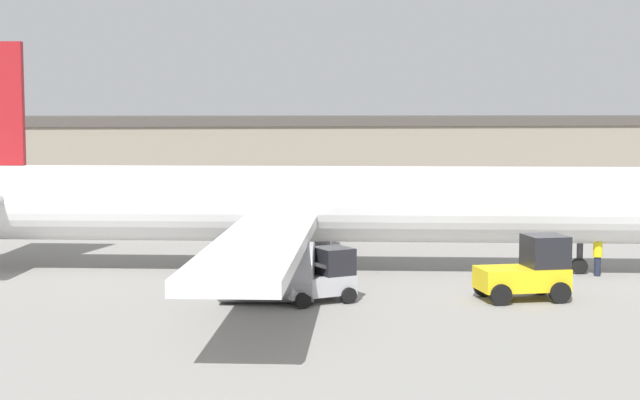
{
  "coord_description": "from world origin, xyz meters",
  "views": [
    {
      "loc": [
        -6.65,
        -43.37,
        7.27
      ],
      "look_at": [
        0.0,
        0.0,
        3.25
      ],
      "focal_mm": 55.0,
      "sensor_mm": 36.0,
      "label": 1
    }
  ],
  "objects": [
    {
      "name": "ground_crew_worker",
      "position": [
        11.89,
        -3.08,
        0.95
      ],
      "size": [
        0.39,
        0.39,
        1.78
      ],
      "rotation": [
        0.0,
        0.0,
        4.76
      ],
      "color": "#1E2338",
      "rests_on": "ground_plane"
    },
    {
      "name": "ground_plane",
      "position": [
        0.0,
        0.0,
        0.0
      ],
      "size": [
        400.0,
        400.0,
        0.0
      ],
      "primitive_type": "plane",
      "color": "gray"
    },
    {
      "name": "baggage_tug",
      "position": [
        6.96,
        -7.78,
        1.15
      ],
      "size": [
        3.42,
        2.16,
        2.49
      ],
      "rotation": [
        0.0,
        0.0,
        0.03
      ],
      "color": "yellow",
      "rests_on": "ground_plane"
    },
    {
      "name": "terminal_building",
      "position": [
        8.35,
        33.85,
        3.43
      ],
      "size": [
        67.01,
        15.47,
        6.84
      ],
      "color": "gray",
      "rests_on": "ground_plane"
    },
    {
      "name": "airplane",
      "position": [
        -0.95,
        0.2,
        2.96
      ],
      "size": [
        38.58,
        36.2,
        10.37
      ],
      "rotation": [
        0.0,
        0.0,
        -0.21
      ],
      "color": "silver",
      "rests_on": "ground_plane"
    },
    {
      "name": "belt_loader_truck",
      "position": [
        -1.05,
        -6.94,
        0.96
      ],
      "size": [
        3.18,
        2.67,
        2.05
      ],
      "rotation": [
        0.0,
        0.0,
        0.34
      ],
      "color": "#B2B2B7",
      "rests_on": "ground_plane"
    }
  ]
}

